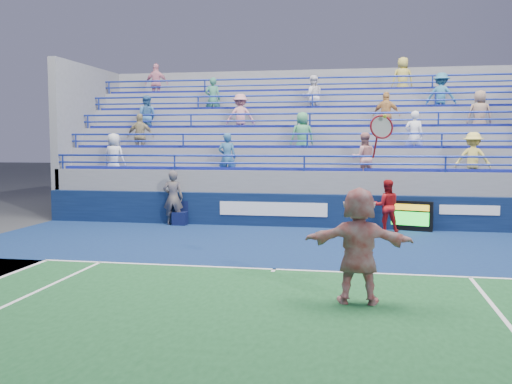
% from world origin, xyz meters
% --- Properties ---
extents(ground, '(120.00, 120.00, 0.00)m').
position_xyz_m(ground, '(0.00, 0.00, 0.00)').
color(ground, '#333538').
extents(sponsor_wall, '(18.00, 0.32, 1.10)m').
position_xyz_m(sponsor_wall, '(0.00, 6.50, 0.55)').
color(sponsor_wall, '#0A1737').
rests_on(sponsor_wall, ground).
extents(bleacher_stand, '(18.00, 5.60, 6.13)m').
position_xyz_m(bleacher_stand, '(-0.00, 10.27, 1.55)').
color(bleacher_stand, slate).
rests_on(bleacher_stand, ground).
extents(serve_speed_board, '(1.37, 0.52, 0.96)m').
position_xyz_m(serve_speed_board, '(3.42, 6.28, 0.48)').
color(serve_speed_board, black).
rests_on(serve_speed_board, ground).
extents(judge_chair, '(0.46, 0.46, 0.82)m').
position_xyz_m(judge_chair, '(-4.15, 6.19, 0.26)').
color(judge_chair, '#0B1238').
rests_on(judge_chair, ground).
extents(tennis_player, '(1.90, 0.63, 3.28)m').
position_xyz_m(tennis_player, '(1.82, -2.29, 1.03)').
color(tennis_player, silver).
rests_on(tennis_player, ground).
extents(line_judge, '(0.74, 0.54, 1.86)m').
position_xyz_m(line_judge, '(-4.39, 6.15, 0.93)').
color(line_judge, '#141A39').
rests_on(line_judge, ground).
extents(ball_girl, '(0.86, 0.71, 1.65)m').
position_xyz_m(ball_girl, '(2.66, 5.96, 0.82)').
color(ball_girl, '#A61316').
rests_on(ball_girl, ground).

